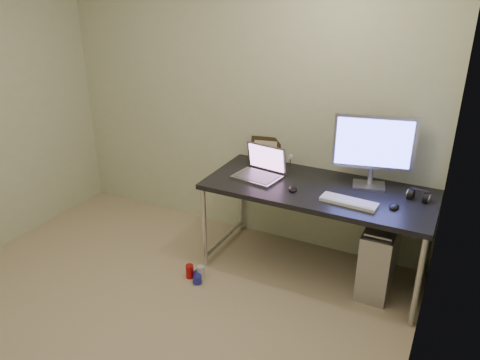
# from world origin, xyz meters

# --- Properties ---
(floor) EXTENTS (3.50, 3.50, 0.00)m
(floor) POSITION_xyz_m (0.00, 0.00, 0.00)
(floor) COLOR tan
(floor) RESTS_ON ground
(wall_back) EXTENTS (3.50, 0.02, 2.50)m
(wall_back) POSITION_xyz_m (0.00, 1.75, 1.25)
(wall_back) COLOR beige
(wall_back) RESTS_ON ground
(wall_right) EXTENTS (0.02, 3.50, 2.50)m
(wall_right) POSITION_xyz_m (1.75, 0.00, 1.25)
(wall_right) COLOR beige
(wall_right) RESTS_ON ground
(desk) EXTENTS (1.75, 0.76, 0.75)m
(desk) POSITION_xyz_m (0.88, 1.37, 0.68)
(desk) COLOR black
(desk) RESTS_ON ground
(tower_computer) EXTENTS (0.23, 0.52, 0.57)m
(tower_computer) POSITION_xyz_m (1.40, 1.37, 0.27)
(tower_computer) COLOR silver
(tower_computer) RESTS_ON ground
(cable_a) EXTENTS (0.01, 0.16, 0.69)m
(cable_a) POSITION_xyz_m (1.35, 1.70, 0.40)
(cable_a) COLOR black
(cable_a) RESTS_ON ground
(cable_b) EXTENTS (0.02, 0.11, 0.71)m
(cable_b) POSITION_xyz_m (1.44, 1.68, 0.38)
(cable_b) COLOR black
(cable_b) RESTS_ON ground
(can_red) EXTENTS (0.07, 0.07, 0.12)m
(can_red) POSITION_xyz_m (0.03, 0.81, 0.06)
(can_red) COLOR #AF0E0C
(can_red) RESTS_ON ground
(can_white) EXTENTS (0.08, 0.08, 0.11)m
(can_white) POSITION_xyz_m (0.11, 0.84, 0.06)
(can_white) COLOR silver
(can_white) RESTS_ON ground
(can_blue) EXTENTS (0.12, 0.14, 0.07)m
(can_blue) POSITION_xyz_m (0.11, 0.79, 0.03)
(can_blue) COLOR #23279E
(can_blue) RESTS_ON ground
(laptop) EXTENTS (0.40, 0.34, 0.25)m
(laptop) POSITION_xyz_m (0.39, 1.37, 0.81)
(laptop) COLOR #A8A7AE
(laptop) RESTS_ON desk
(monitor) EXTENTS (0.60, 0.22, 0.57)m
(monitor) POSITION_xyz_m (1.22, 1.57, 1.08)
(monitor) COLOR #A8A7AE
(monitor) RESTS_ON desk
(keyboard) EXTENTS (0.41, 0.16, 0.02)m
(keyboard) POSITION_xyz_m (1.16, 1.20, 0.76)
(keyboard) COLOR silver
(keyboard) RESTS_ON desk
(mouse_right) EXTENTS (0.07, 0.11, 0.04)m
(mouse_right) POSITION_xyz_m (1.46, 1.27, 0.77)
(mouse_right) COLOR black
(mouse_right) RESTS_ON desk
(mouse_left) EXTENTS (0.10, 0.12, 0.04)m
(mouse_left) POSITION_xyz_m (0.72, 1.23, 0.77)
(mouse_left) COLOR black
(mouse_left) RESTS_ON desk
(headphones) EXTENTS (0.16, 0.10, 0.10)m
(headphones) POSITION_xyz_m (1.59, 1.49, 0.78)
(headphones) COLOR black
(headphones) RESTS_ON desk
(picture_frame) EXTENTS (0.27, 0.13, 0.21)m
(picture_frame) POSITION_xyz_m (0.28, 1.72, 0.86)
(picture_frame) COLOR black
(picture_frame) RESTS_ON desk
(webcam) EXTENTS (0.04, 0.03, 0.11)m
(webcam) POSITION_xyz_m (0.53, 1.67, 0.83)
(webcam) COLOR silver
(webcam) RESTS_ON desk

